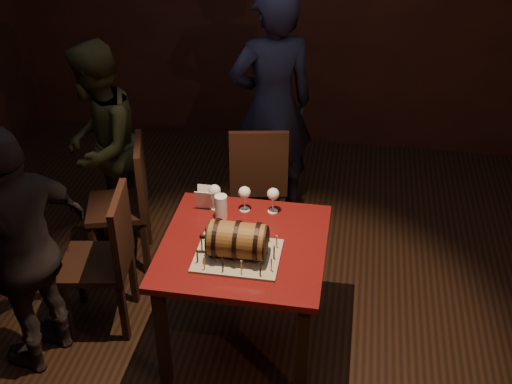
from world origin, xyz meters
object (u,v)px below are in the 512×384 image
person_left_rear (100,146)px  chair_left_rear (128,197)px  person_back (272,107)px  pint_of_ale (221,208)px  chair_left_front (108,254)px  barrel_cake (237,240)px  person_left_front (25,253)px  chair_back (258,177)px  pub_table (244,259)px  wine_glass_left (215,192)px  wine_glass_mid (245,193)px  wine_glass_right (273,195)px

person_left_rear → chair_left_rear: bearing=40.0°
person_back → pint_of_ale: bearing=60.5°
chair_left_front → person_back: 1.67m
barrel_cake → person_left_front: (-1.13, -0.16, -0.11)m
chair_back → person_left_front: bearing=-127.8°
pub_table → wine_glass_left: wine_glass_left is taller
pub_table → person_left_front: 1.18m
person_back → person_left_front: bearing=34.0°
barrel_cake → pub_table: bearing=84.8°
person_left_front → pub_table: bearing=122.2°
barrel_cake → person_left_rear: 1.58m
wine_glass_left → person_left_front: 1.09m
wine_glass_mid → chair_left_front: size_ratio=0.17×
pint_of_ale → chair_left_front: 0.74m
person_back → person_left_rear: 1.26m
barrel_cake → person_back: size_ratio=0.21×
wine_glass_right → person_left_front: (-1.26, -0.61, -0.12)m
wine_glass_mid → pint_of_ale: wine_glass_mid is taller
chair_left_front → person_left_rear: 0.97m
pub_table → chair_back: 1.09m
wine_glass_mid → pint_of_ale: (-0.12, -0.10, -0.04)m
pub_table → person_left_rear: person_left_rear is taller
pint_of_ale → wine_glass_mid: bearing=40.1°
chair_left_rear → person_left_rear: size_ratio=0.62×
pint_of_ale → chair_left_front: bearing=-166.2°
pint_of_ale → person_back: 1.29m
wine_glass_right → person_left_front: person_left_front is taller
wine_glass_mid → pint_of_ale: 0.16m
pint_of_ale → chair_back: bearing=84.9°
person_back → wine_glass_left: bearing=57.5°
chair_left_rear → person_back: size_ratio=0.53×
pub_table → wine_glass_right: wine_glass_right is taller
wine_glass_mid → person_back: (-0.01, 1.18, 0.01)m
chair_left_rear → person_left_front: (-0.23, -0.94, 0.23)m
chair_back → person_left_rear: size_ratio=0.62×
chair_left_rear → person_left_front: 1.00m
wine_glass_right → person_left_front: 1.40m
wine_glass_mid → person_left_rear: 1.30m
chair_left_rear → wine_glass_right: bearing=-18.1°
barrel_cake → chair_left_front: (-0.82, 0.17, -0.34)m
wine_glass_left → person_back: person_back is taller
pub_table → wine_glass_left: (-0.23, 0.31, 0.23)m
barrel_cake → wine_glass_right: 0.47m
wine_glass_mid → chair_left_rear: bearing=158.1°
pub_table → wine_glass_mid: wine_glass_mid is taller
pint_of_ale → person_left_rear: 1.24m
pint_of_ale → chair_back: size_ratio=0.16×
person_left_rear → pint_of_ale: bearing=49.4°
wine_glass_mid → wine_glass_right: (0.17, 0.01, 0.00)m
chair_left_rear → person_left_rear: (-0.27, 0.27, 0.22)m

